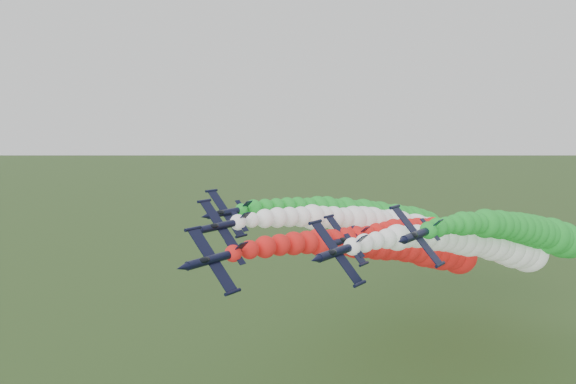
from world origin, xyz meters
name	(u,v)px	position (x,y,z in m)	size (l,w,h in m)	color
jet_lead	(411,249)	(10.94, 44.84, 29.02)	(15.98, 85.35, 21.14)	black
jet_inner_left	(396,228)	(1.61, 57.19, 30.68)	(15.84, 85.21, 21.00)	black
jet_inner_right	(494,245)	(23.93, 58.75, 29.06)	(16.58, 85.95, 21.74)	black
jet_outer_left	(389,219)	(-5.65, 68.40, 30.53)	(16.20, 85.57, 21.36)	black
jet_outer_right	(537,234)	(30.57, 67.36, 31.02)	(15.84, 85.21, 21.00)	black
jet_trail	(476,238)	(14.00, 77.81, 26.40)	(16.31, 85.68, 21.47)	black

